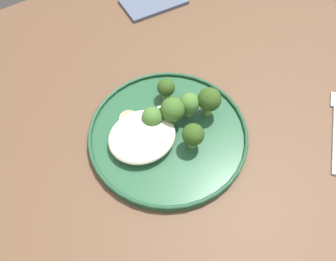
{
  "coord_description": "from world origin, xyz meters",
  "views": [
    {
      "loc": [
        -0.16,
        -0.3,
        1.27
      ],
      "look_at": [
        0.02,
        -0.03,
        0.76
      ],
      "focal_mm": 36.24,
      "sensor_mm": 36.0,
      "label": 1
    }
  ],
  "objects": [
    {
      "name": "broccoli_floret_front_edge",
      "position": [
        0.08,
        -0.01,
        0.78
      ],
      "size": [
        0.04,
        0.04,
        0.05
      ],
      "color": "#7A994C",
      "rests_on": "dinner_plate"
    },
    {
      "name": "onion_sliver_short_strip",
      "position": [
        0.06,
        0.02,
        0.75
      ],
      "size": [
        0.05,
        0.01,
        0.0
      ],
      "primitive_type": "cube",
      "rotation": [
        0.0,
        0.0,
        2.96
      ],
      "color": "silver",
      "rests_on": "dinner_plate"
    },
    {
      "name": "broccoli_floret_right_tilted",
      "position": [
        0.04,
        -0.01,
        0.79
      ],
      "size": [
        0.04,
        0.04,
        0.06
      ],
      "color": "#7A994C",
      "rests_on": "dinner_plate"
    },
    {
      "name": "dinner_plate",
      "position": [
        0.02,
        -0.03,
        0.75
      ],
      "size": [
        0.29,
        0.29,
        0.02
      ],
      "color": "#235133",
      "rests_on": "wooden_dining_table"
    },
    {
      "name": "wooden_dining_table",
      "position": [
        0.0,
        0.0,
        0.66
      ],
      "size": [
        1.4,
        1.0,
        0.74
      ],
      "color": "brown",
      "rests_on": "ground"
    },
    {
      "name": "seared_scallop_right_edge",
      "position": [
        -0.02,
        0.03,
        0.76
      ],
      "size": [
        0.03,
        0.03,
        0.01
      ],
      "color": "beige",
      "rests_on": "dinner_plate"
    },
    {
      "name": "seared_scallop_left_edge",
      "position": [
        -0.05,
        -0.03,
        0.76
      ],
      "size": [
        0.03,
        0.03,
        0.01
      ],
      "color": "#DBB77A",
      "rests_on": "dinner_plate"
    },
    {
      "name": "broccoli_floret_split_head",
      "position": [
        0.01,
        0.0,
        0.78
      ],
      "size": [
        0.04,
        0.04,
        0.05
      ],
      "color": "#7A994C",
      "rests_on": "dinner_plate"
    },
    {
      "name": "folded_napkin",
      "position": [
        0.21,
        0.31,
        0.74
      ],
      "size": [
        0.16,
        0.1,
        0.01
      ],
      "primitive_type": "cube",
      "rotation": [
        0.0,
        0.0,
        -0.08
      ],
      "color": "#4C566B",
      "rests_on": "wooden_dining_table"
    },
    {
      "name": "ground",
      "position": [
        0.0,
        0.0,
        0.0
      ],
      "size": [
        6.0,
        6.0,
        0.0
      ],
      "primitive_type": "plane",
      "color": "#2D2B28"
    },
    {
      "name": "seared_scallop_front_small",
      "position": [
        -0.04,
        -0.01,
        0.76
      ],
      "size": [
        0.02,
        0.02,
        0.01
      ],
      "color": "#DBB77A",
      "rests_on": "dinner_plate"
    },
    {
      "name": "seared_scallop_tiny_bay",
      "position": [
        -0.02,
        -0.0,
        0.76
      ],
      "size": [
        0.04,
        0.04,
        0.02
      ],
      "color": "beige",
      "rests_on": "dinner_plate"
    },
    {
      "name": "onion_sliver_pale_crescent",
      "position": [
        0.03,
        -0.0,
        0.75
      ],
      "size": [
        0.04,
        0.01,
        0.0
      ],
      "primitive_type": "cube",
      "rotation": [
        0.0,
        0.0,
        3.32
      ],
      "color": "silver",
      "rests_on": "dinner_plate"
    },
    {
      "name": "broccoli_floret_beside_noodles",
      "position": [
        0.06,
        0.04,
        0.78
      ],
      "size": [
        0.03,
        0.03,
        0.05
      ],
      "color": "#7A994C",
      "rests_on": "dinner_plate"
    },
    {
      "name": "broccoli_floret_left_leaning",
      "position": [
        0.11,
        -0.03,
        0.79
      ],
      "size": [
        0.04,
        0.04,
        0.06
      ],
      "color": "#7A994C",
      "rests_on": "dinner_plate"
    },
    {
      "name": "dinner_fork",
      "position": [
        0.29,
        -0.19,
        0.74
      ],
      "size": [
        0.15,
        0.13,
        0.0
      ],
      "color": "silver",
      "rests_on": "wooden_dining_table"
    },
    {
      "name": "seared_scallop_center_golden",
      "position": [
        0.01,
        -0.02,
        0.76
      ],
      "size": [
        0.03,
        0.03,
        0.02
      ],
      "color": "beige",
      "rests_on": "dinner_plate"
    },
    {
      "name": "noodle_bed",
      "position": [
        -0.03,
        -0.02,
        0.77
      ],
      "size": [
        0.12,
        0.11,
        0.03
      ],
      "color": "beige",
      "rests_on": "dinner_plate"
    },
    {
      "name": "broccoli_floret_tall_stalk",
      "position": [
        0.04,
        -0.07,
        0.78
      ],
      "size": [
        0.04,
        0.04,
        0.05
      ],
      "color": "#7A994C",
      "rests_on": "dinner_plate"
    }
  ]
}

